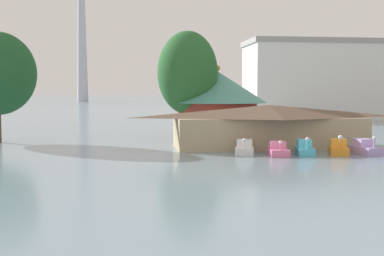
% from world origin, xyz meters
% --- Properties ---
extents(pedal_boat_white, '(2.10, 2.71, 1.47)m').
position_xyz_m(pedal_boat_white, '(4.30, 38.86, 0.50)').
color(pedal_boat_white, white).
rests_on(pedal_boat_white, ground).
extents(pedal_boat_pink, '(1.88, 3.08, 1.37)m').
position_xyz_m(pedal_boat_pink, '(6.91, 37.73, 0.47)').
color(pedal_boat_pink, pink).
rests_on(pedal_boat_pink, ground).
extents(pedal_boat_cyan, '(1.75, 2.86, 1.64)m').
position_xyz_m(pedal_boat_cyan, '(9.18, 37.49, 0.53)').
color(pedal_boat_cyan, '#4CB7CC').
rests_on(pedal_boat_cyan, ground).
extents(pedal_boat_orange, '(2.05, 2.62, 1.77)m').
position_xyz_m(pedal_boat_orange, '(12.17, 37.48, 0.54)').
color(pedal_boat_orange, orange).
rests_on(pedal_boat_orange, ground).
extents(pedal_boat_lavender, '(2.09, 3.08, 1.65)m').
position_xyz_m(pedal_boat_lavender, '(14.54, 37.55, 0.52)').
color(pedal_boat_lavender, '#B299D8').
rests_on(pedal_boat_lavender, ground).
extents(boathouse, '(19.31, 7.31, 4.11)m').
position_xyz_m(boathouse, '(7.78, 43.71, 2.15)').
color(boathouse, tan).
rests_on(boathouse, ground).
extents(green_roof_pavilion, '(11.90, 11.90, 8.55)m').
position_xyz_m(green_roof_pavilion, '(4.96, 56.01, 4.36)').
color(green_roof_pavilion, '#993328').
rests_on(green_roof_pavilion, ground).
extents(shoreline_tree_mid, '(7.07, 7.07, 12.46)m').
position_xyz_m(shoreline_tree_mid, '(1.27, 55.12, 7.60)').
color(shoreline_tree_mid, brown).
rests_on(shoreline_tree_mid, ground).
extents(background_building_block, '(36.49, 12.60, 15.54)m').
position_xyz_m(background_building_block, '(35.67, 92.30, 7.79)').
color(background_building_block, silver).
rests_on(background_building_block, ground).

